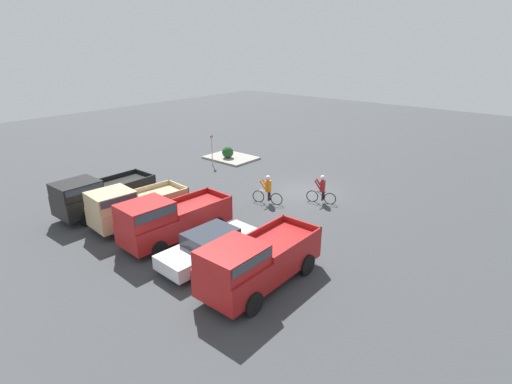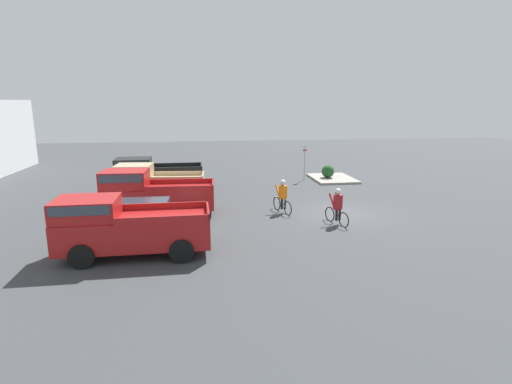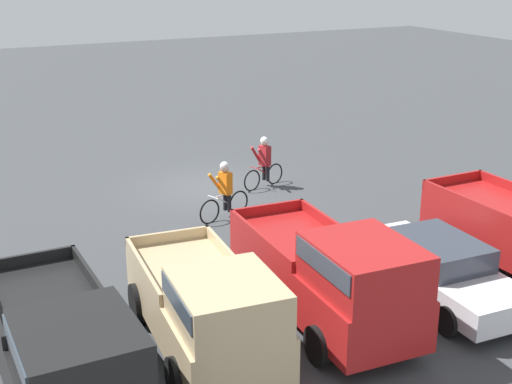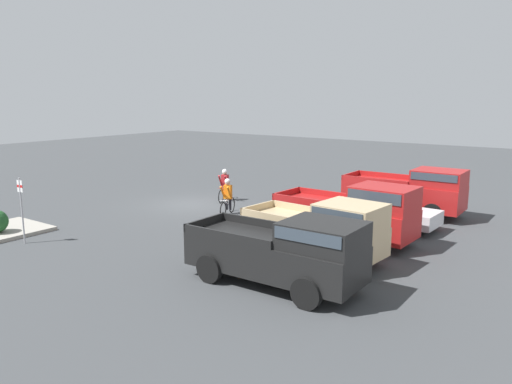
# 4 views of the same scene
# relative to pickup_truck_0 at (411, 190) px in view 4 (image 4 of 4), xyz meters

# --- Properties ---
(ground_plane) EXTENTS (80.00, 80.00, 0.00)m
(ground_plane) POSITION_rel_pickup_truck_0_xyz_m (4.34, -10.00, -1.17)
(ground_plane) COLOR #383A3D
(pickup_truck_0) EXTENTS (2.26, 5.48, 2.24)m
(pickup_truck_0) POSITION_rel_pickup_truck_0_xyz_m (0.00, 0.00, 0.00)
(pickup_truck_0) COLOR maroon
(pickup_truck_0) RESTS_ON ground_plane
(sedan_0) EXTENTS (2.09, 4.87, 1.40)m
(sedan_0) POSITION_rel_pickup_truck_0_xyz_m (2.80, -0.34, -0.47)
(sedan_0) COLOR silver
(sedan_0) RESTS_ON ground_plane
(pickup_truck_1) EXTENTS (2.37, 5.60, 2.29)m
(pickup_truck_1) POSITION_rel_pickup_truck_0_xyz_m (5.63, -0.31, -0.00)
(pickup_truck_1) COLOR maroon
(pickup_truck_1) RESTS_ON ground_plane
(pickup_truck_2) EXTENTS (2.46, 5.09, 2.14)m
(pickup_truck_2) POSITION_rel_pickup_truck_0_xyz_m (8.44, -0.20, -0.05)
(pickup_truck_2) COLOR tan
(pickup_truck_2) RESTS_ON ground_plane
(pickup_truck_3) EXTENTS (2.20, 5.39, 2.15)m
(pickup_truck_3) POSITION_rel_pickup_truck_0_xyz_m (11.20, 0.06, -0.04)
(pickup_truck_3) COLOR black
(pickup_truck_3) RESTS_ON ground_plane
(cyclist_0) EXTENTS (1.81, 0.66, 1.76)m
(cyclist_0) POSITION_rel_pickup_truck_0_xyz_m (5.02, -7.05, -0.28)
(cyclist_0) COLOR black
(cyclist_0) RESTS_ON ground_plane
(cyclist_1) EXTENTS (1.72, 0.64, 1.74)m
(cyclist_1) POSITION_rel_pickup_truck_0_xyz_m (2.64, -9.15, -0.29)
(cyclist_1) COLOR black
(cyclist_1) RESTS_ON ground_plane
(fire_lane_sign) EXTENTS (0.06, 0.30, 2.54)m
(fire_lane_sign) POSITION_rel_pickup_truck_0_xyz_m (13.21, -10.42, 0.36)
(fire_lane_sign) COLOR #9E9EA3
(fire_lane_sign) RESTS_ON ground_plane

